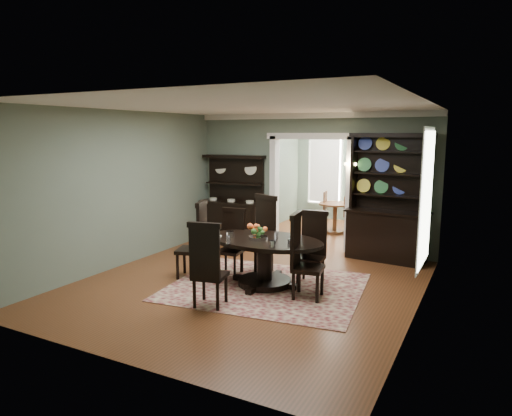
{
  "coord_description": "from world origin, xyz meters",
  "views": [
    {
      "loc": [
        3.58,
        -6.56,
        2.57
      ],
      "look_at": [
        -0.14,
        0.6,
        1.24
      ],
      "focal_mm": 32.0,
      "sensor_mm": 36.0,
      "label": 1
    }
  ],
  "objects_px": {
    "sideboard": "(233,211)",
    "welsh_dresser": "(388,215)",
    "parlor_table": "(335,214)",
    "dining_table": "(265,253)"
  },
  "relations": [
    {
      "from": "sideboard",
      "to": "parlor_table",
      "type": "xyz_separation_m",
      "value": [
        1.94,
        1.9,
        -0.2
      ]
    },
    {
      "from": "sideboard",
      "to": "welsh_dresser",
      "type": "bearing_deg",
      "value": -1.93
    },
    {
      "from": "sideboard",
      "to": "parlor_table",
      "type": "distance_m",
      "value": 2.72
    },
    {
      "from": "welsh_dresser",
      "to": "dining_table",
      "type": "bearing_deg",
      "value": -114.98
    },
    {
      "from": "sideboard",
      "to": "welsh_dresser",
      "type": "relative_size",
      "value": 0.8
    },
    {
      "from": "dining_table",
      "to": "sideboard",
      "type": "distance_m",
      "value": 3.39
    },
    {
      "from": "parlor_table",
      "to": "dining_table",
      "type": "bearing_deg",
      "value": -87.32
    },
    {
      "from": "sideboard",
      "to": "welsh_dresser",
      "type": "xyz_separation_m",
      "value": [
        3.65,
        -0.04,
        0.21
      ]
    },
    {
      "from": "dining_table",
      "to": "parlor_table",
      "type": "bearing_deg",
      "value": 95.53
    },
    {
      "from": "dining_table",
      "to": "welsh_dresser",
      "type": "relative_size",
      "value": 0.82
    }
  ]
}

